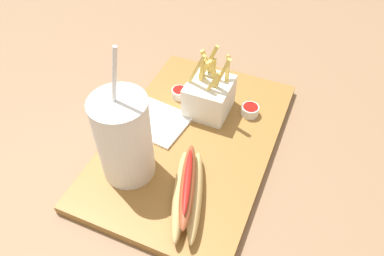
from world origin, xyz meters
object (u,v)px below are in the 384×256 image
Objects in this scene: soda_cup at (124,138)px; hot_dog_1 at (188,192)px; napkin_stack at (158,122)px; ketchup_cup_1 at (250,110)px; fries_basket at (211,96)px; ketchup_cup_2 at (180,93)px.

hot_dog_1 is at bearing -98.95° from soda_cup.
ketchup_cup_1 is at bearing -59.06° from napkin_stack.
soda_cup is 2.29× the size of napkin_stack.
ketchup_cup_1 is (0.02, -0.08, -0.03)m from fries_basket.
fries_basket reaches higher than ketchup_cup_2.
napkin_stack is (-0.08, 0.09, -0.04)m from fries_basket.
hot_dog_1 is 0.25m from ketchup_cup_1.
soda_cup is at bearing 179.41° from ketchup_cup_2.
soda_cup is 1.39× the size of hot_dog_1.
soda_cup reaches higher than ketchup_cup_2.
napkin_stack is (0.15, 0.13, -0.02)m from hot_dog_1.
napkin_stack is (-0.10, 0.17, -0.01)m from ketchup_cup_1.
ketchup_cup_2 is (0.22, -0.00, -0.07)m from soda_cup.
ketchup_cup_1 is at bearing -35.51° from soda_cup.
ketchup_cup_2 reaches higher than napkin_stack.
hot_dog_1 is at bearing 171.70° from ketchup_cup_1.
ketchup_cup_2 is (0.01, 0.08, -0.03)m from fries_basket.
fries_basket reaches higher than ketchup_cup_1.
ketchup_cup_1 is 0.16m from ketchup_cup_2.
napkin_stack is at bearing 41.92° from hot_dog_1.
fries_basket is 0.12m from napkin_stack.
soda_cup is 0.15m from napkin_stack.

